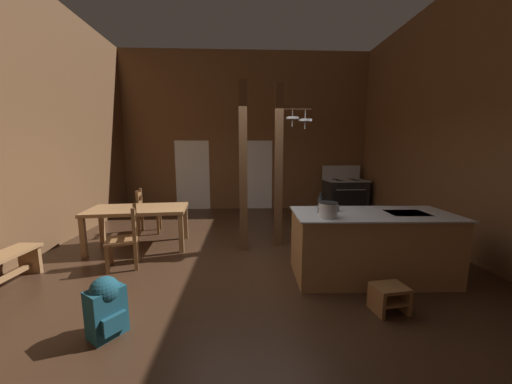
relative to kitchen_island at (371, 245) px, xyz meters
name	(u,v)px	position (x,y,z in m)	size (l,w,h in m)	color
ground_plane	(249,269)	(-1.70, 0.43, -0.51)	(7.94, 9.31, 0.10)	#382316
wall_back	(246,132)	(-1.70, 4.75, 1.83)	(7.94, 0.14, 4.58)	brown
wall_right	(494,115)	(1.94, 0.43, 1.83)	(0.14, 9.31, 4.58)	brown
glazed_door_back_left	(193,175)	(-3.31, 4.68, 0.56)	(1.00, 0.01, 2.05)	white
glazed_panel_back_right	(258,175)	(-1.34, 4.68, 0.56)	(0.84, 0.01, 2.05)	white
kitchen_island	(371,245)	(0.00, 0.00, 0.00)	(2.18, 1.01, 0.93)	#9E7044
stove_range	(345,195)	(1.14, 4.13, 0.02)	(1.17, 0.86, 1.32)	black
support_post_with_pot_rack	(281,161)	(-1.10, 1.40, 1.11)	(0.66, 0.24, 2.93)	brown
support_post_center	(243,168)	(-1.78, 1.17, 1.00)	(0.14, 0.14, 2.93)	brown
step_stool	(389,296)	(-0.16, -0.84, -0.29)	(0.40, 0.33, 0.30)	brown
dining_table	(138,213)	(-3.70, 1.37, 0.19)	(1.79, 1.08, 0.74)	#9E7044
ladderback_chair_near_window	(126,238)	(-3.57, 0.50, -0.01)	(0.55, 0.55, 0.95)	brown
ladderback_chair_by_post	(147,212)	(-3.87, 2.29, -0.01)	(0.51, 0.51, 0.95)	brown
backpack	(106,305)	(-3.10, -1.12, -0.15)	(0.39, 0.39, 0.60)	#194756
stockpot_on_counter	(328,210)	(-0.70, -0.22, 0.57)	(0.32, 0.25, 0.20)	#B7BABF
mixing_bowl_on_counter	(331,208)	(-0.53, 0.19, 0.50)	(0.22, 0.22, 0.08)	slate
bottle_tall_on_counter	(320,205)	(-0.73, 0.03, 0.58)	(0.07, 0.07, 0.29)	#1E2328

